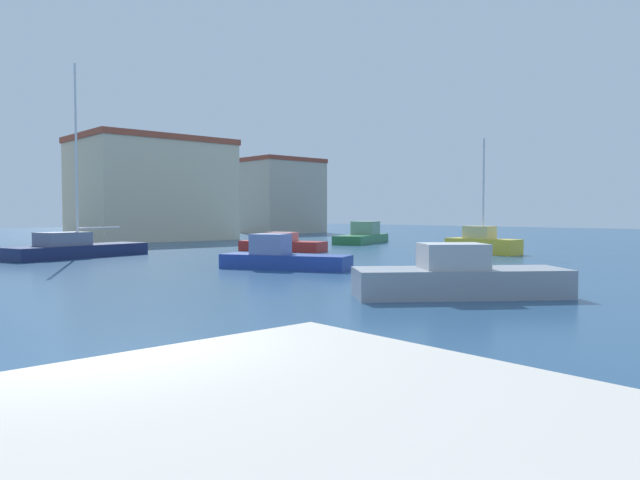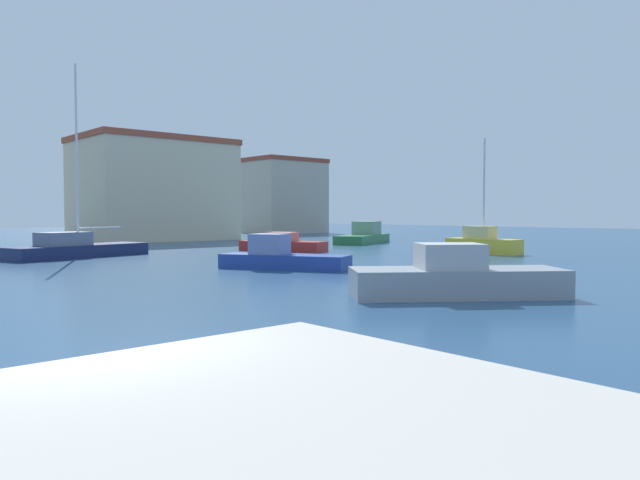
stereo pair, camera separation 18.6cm
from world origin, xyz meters
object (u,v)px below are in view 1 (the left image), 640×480
motorboat_green_mid_harbor (363,236)px  sailboat_yellow_far_right (482,243)px  motorboat_grey_far_left (459,278)px  sailboat_navy_outer_mooring (75,248)px  motorboat_blue_center_channel (282,257)px  motorboat_red_near_pier (282,244)px

motorboat_green_mid_harbor → sailboat_yellow_far_right: bearing=-106.7°
motorboat_grey_far_left → sailboat_yellow_far_right: bearing=30.9°
sailboat_navy_outer_mooring → motorboat_grey_far_left: bearing=-83.5°
sailboat_navy_outer_mooring → sailboat_yellow_far_right: sailboat_navy_outer_mooring is taller
motorboat_blue_center_channel → motorboat_red_near_pier: size_ratio=0.99×
sailboat_navy_outer_mooring → motorboat_blue_center_channel: 13.30m
motorboat_blue_center_channel → motorboat_green_mid_harbor: bearing=35.3°
sailboat_navy_outer_mooring → motorboat_grey_far_left: sailboat_navy_outer_mooring is taller
motorboat_red_near_pier → motorboat_green_mid_harbor: bearing=18.7°
motorboat_blue_center_channel → motorboat_grey_far_left: 10.29m
sailboat_navy_outer_mooring → motorboat_grey_far_left: (2.60, -22.77, 0.00)m
motorboat_blue_center_channel → motorboat_grey_far_left: (-1.61, -10.16, 0.04)m
motorboat_grey_far_left → sailboat_navy_outer_mooring: bearing=96.5°
motorboat_grey_far_left → motorboat_green_mid_harbor: bearing=48.9°
sailboat_navy_outer_mooring → motorboat_blue_center_channel: (4.22, -12.61, -0.04)m
sailboat_yellow_far_right → motorboat_grey_far_left: bearing=-149.1°
sailboat_navy_outer_mooring → motorboat_red_near_pier: sailboat_navy_outer_mooring is taller
sailboat_navy_outer_mooring → motorboat_red_near_pier: bearing=-14.4°
motorboat_blue_center_channel → motorboat_red_near_pier: bearing=51.5°
sailboat_yellow_far_right → motorboat_grey_far_left: 19.14m
motorboat_blue_center_channel → motorboat_grey_far_left: size_ratio=0.95×
sailboat_yellow_far_right → motorboat_blue_center_channel: sailboat_yellow_far_right is taller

